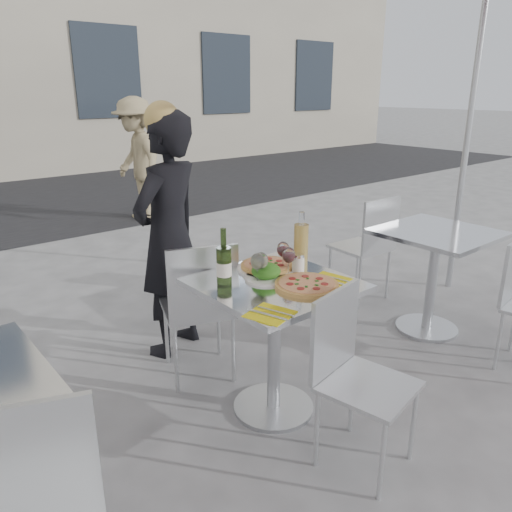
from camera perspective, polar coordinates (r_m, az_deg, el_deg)
ground at (r=2.88m, az=1.99°, el=-17.01°), size 80.00×80.00×0.00m
main_table at (r=2.60m, az=2.13°, el=-7.31°), size 0.72×0.72×0.75m
side_table_right at (r=3.71m, az=19.72°, el=-0.41°), size 0.72×0.72×0.75m
chair_far at (r=2.89m, az=-6.39°, el=-5.13°), size 0.52×0.52×0.87m
chair_near at (r=2.35m, az=10.97°, el=-12.11°), size 0.44×0.45×0.83m
side_chair_rfar at (r=4.12m, az=12.81°, el=1.75°), size 0.42×0.43×0.87m
woman_diner at (r=3.21m, az=-9.92°, el=2.14°), size 0.67×0.56×1.56m
pedestrian_b at (r=6.84m, az=-13.41°, el=10.69°), size 0.67×1.07×1.59m
pizza_near at (r=2.47m, az=5.83°, el=-3.28°), size 0.32×0.32×0.02m
pizza_far at (r=2.69m, az=1.26°, el=-1.20°), size 0.32×0.32×0.03m
salad_plate at (r=2.54m, az=1.17°, el=-1.90°), size 0.22×0.22×0.09m
wine_bottle at (r=2.43m, az=-3.68°, el=-0.94°), size 0.07×0.08×0.29m
carafe at (r=2.77m, az=5.17°, el=1.56°), size 0.08×0.08×0.29m
sugar_shaker at (r=2.63m, az=4.84°, el=-0.90°), size 0.06×0.06×0.11m
wineglass_white_a at (r=2.47m, az=0.16°, el=-0.75°), size 0.07×0.07×0.16m
wineglass_white_b at (r=2.48m, az=0.63°, el=-0.65°), size 0.07×0.07×0.16m
wineglass_red_a at (r=2.57m, az=3.76°, el=-0.02°), size 0.07×0.07×0.16m
wineglass_red_b at (r=2.66m, az=3.12°, el=0.65°), size 0.07×0.07×0.16m
napkin_left at (r=2.17m, az=1.60°, el=-6.63°), size 0.23×0.23×0.01m
napkin_right at (r=2.57m, az=8.31°, el=-2.69°), size 0.21×0.21×0.01m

